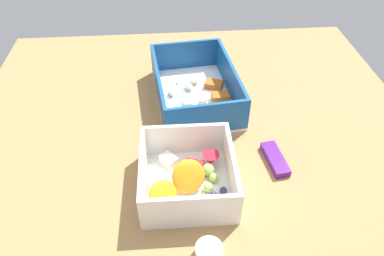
{
  "coord_description": "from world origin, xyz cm",
  "views": [
    {
      "loc": [
        42.73,
        -3.94,
        44.17
      ],
      "look_at": [
        -1.85,
        -0.36,
        4.0
      ],
      "focal_mm": 33.55,
      "sensor_mm": 36.0,
      "label": 1
    }
  ],
  "objects_px": {
    "pasta_container": "(196,90)",
    "candy_bar": "(275,159)",
    "paper_cup_liner": "(206,252)",
    "fruit_bowl": "(187,177)"
  },
  "relations": [
    {
      "from": "fruit_bowl",
      "to": "candy_bar",
      "type": "distance_m",
      "value": 0.15
    },
    {
      "from": "candy_bar",
      "to": "paper_cup_liner",
      "type": "xyz_separation_m",
      "value": [
        0.15,
        -0.13,
        0.0
      ]
    },
    {
      "from": "pasta_container",
      "to": "fruit_bowl",
      "type": "distance_m",
      "value": 0.21
    },
    {
      "from": "fruit_bowl",
      "to": "candy_bar",
      "type": "xyz_separation_m",
      "value": [
        -0.04,
        0.14,
        -0.02
      ]
    },
    {
      "from": "pasta_container",
      "to": "fruit_bowl",
      "type": "xyz_separation_m",
      "value": [
        0.21,
        -0.03,
        0.0
      ]
    },
    {
      "from": "pasta_container",
      "to": "paper_cup_liner",
      "type": "height_order",
      "value": "pasta_container"
    },
    {
      "from": "candy_bar",
      "to": "pasta_container",
      "type": "bearing_deg",
      "value": -147.52
    },
    {
      "from": "pasta_container",
      "to": "fruit_bowl",
      "type": "bearing_deg",
      "value": -14.32
    },
    {
      "from": "pasta_container",
      "to": "fruit_bowl",
      "type": "relative_size",
      "value": 1.6
    },
    {
      "from": "pasta_container",
      "to": "candy_bar",
      "type": "height_order",
      "value": "pasta_container"
    }
  ]
}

